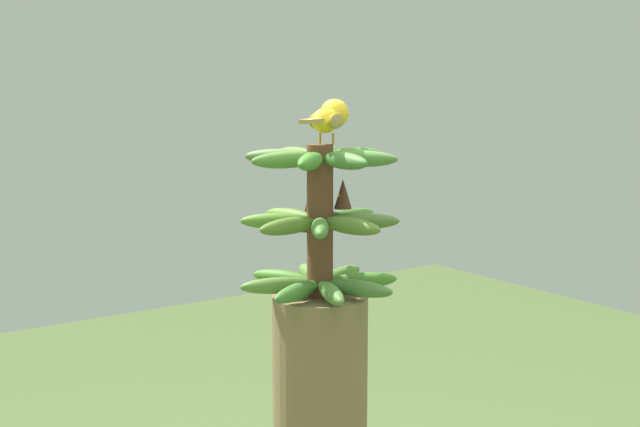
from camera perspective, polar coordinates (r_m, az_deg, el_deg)
name	(u,v)px	position (r m, az deg, el deg)	size (l,w,h in m)	color
banana_bunch	(320,221)	(1.77, 0.01, -0.46)	(0.32, 0.32, 0.31)	brown
perched_bird	(330,117)	(1.77, 0.64, 6.23)	(0.18, 0.13, 0.09)	#C68933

